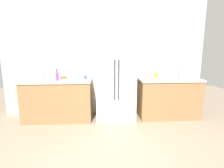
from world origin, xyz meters
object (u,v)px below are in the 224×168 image
at_px(refrigerator, 115,78).
at_px(bottle_a, 57,76).
at_px(cup_a, 156,75).
at_px(bowl_a, 64,77).
at_px(rice_cooker, 170,71).
at_px(toaster, 184,74).
at_px(bottle_b, 41,73).
at_px(cup_b, 85,77).

relative_size(refrigerator, bottle_a, 7.50).
distance_m(cup_a, bowl_a, 2.06).
height_order(rice_cooker, bowl_a, rice_cooker).
bearing_deg(bowl_a, toaster, -3.37).
relative_size(rice_cooker, cup_a, 3.24).
distance_m(bottle_b, bowl_a, 0.51).
height_order(rice_cooker, cup_a, rice_cooker).
distance_m(rice_cooker, cup_a, 0.33).
relative_size(toaster, bottle_b, 0.84).
relative_size(rice_cooker, bottle_b, 1.15).
height_order(refrigerator, toaster, refrigerator).
bearing_deg(bottle_b, rice_cooker, -2.77).
bearing_deg(toaster, cup_b, 177.89).
bearing_deg(refrigerator, bottle_a, -173.39).
xyz_separation_m(toaster, bottle_b, (-3.14, 0.22, 0.01)).
distance_m(toaster, rice_cooker, 0.30).
height_order(rice_cooker, cup_b, rice_cooker).
bearing_deg(refrigerator, bottle_b, 173.88).
relative_size(rice_cooker, cup_b, 4.42).
height_order(cup_b, bowl_a, cup_b).
relative_size(bottle_a, bowl_a, 1.67).
height_order(toaster, bottle_a, bottle_a).
bearing_deg(rice_cooker, bowl_a, 178.16).
xyz_separation_m(rice_cooker, cup_b, (-1.87, -0.00, -0.11)).
relative_size(bottle_a, cup_a, 2.49).
xyz_separation_m(bottle_a, cup_a, (2.14, 0.29, -0.05)).
distance_m(toaster, cup_b, 2.16).
height_order(refrigerator, bottle_a, refrigerator).
distance_m(bottle_a, cup_a, 2.16).
bearing_deg(rice_cooker, cup_b, -179.98).
distance_m(cup_a, cup_b, 1.59).
distance_m(bottle_b, cup_b, 0.99).
xyz_separation_m(cup_a, cup_b, (-1.58, -0.12, -0.01)).
height_order(bottle_a, bowl_a, bottle_a).
bearing_deg(bottle_b, refrigerator, -6.12).
bearing_deg(bottle_a, bowl_a, 73.15).
relative_size(toaster, cup_a, 2.37).
xyz_separation_m(rice_cooker, bottle_b, (-2.85, 0.14, -0.04)).
bearing_deg(refrigerator, rice_cooker, 1.71).
height_order(bottle_b, cup_b, bottle_b).
height_order(toaster, cup_a, toaster).
distance_m(rice_cooker, cup_b, 1.88).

